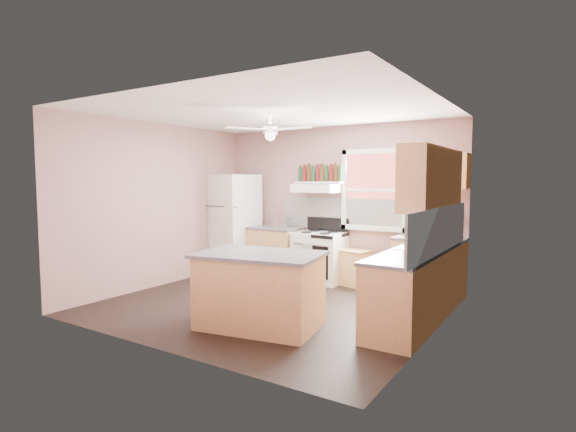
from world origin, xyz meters
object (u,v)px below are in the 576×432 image
Objects in this scene: stove at (320,257)px; cart at (352,268)px; refrigerator at (234,224)px; island at (260,292)px; toaster at (282,223)px.

cart is (0.58, 0.09, -0.14)m from stove.
stove is (1.80, 0.13, -0.50)m from refrigerator.
refrigerator reaches higher than island.
island is at bearing -79.03° from stove.
cart is (2.38, 0.22, -0.64)m from refrigerator.
cart is at bearing 13.10° from refrigerator.
refrigerator is 3.17× the size of cart.
refrigerator is at bearing -163.50° from cart.
refrigerator is 1.01m from toaster.
island reaches higher than cart.
stove reaches higher than cart.
refrigerator is at bearing -172.49° from toaster.
toaster is 0.20× the size of island.
refrigerator is at bearing 124.27° from island.
cart is at bearing 7.32° from stove.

